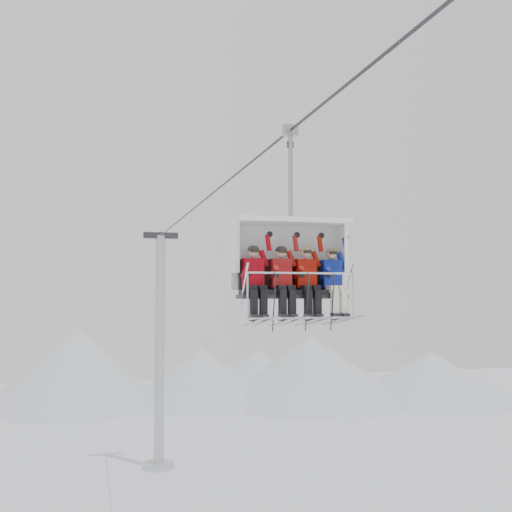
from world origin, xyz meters
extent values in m
cone|color=silver|center=(-5.00, 44.00, 3.50)|extent=(16.00, 16.00, 7.00)
cone|color=silver|center=(6.00, 43.00, 2.50)|extent=(14.00, 14.00, 5.00)
cone|color=silver|center=(16.00, 41.00, 3.00)|extent=(18.00, 18.00, 6.00)
cone|color=silver|center=(27.00, 39.00, 2.25)|extent=(16.00, 16.00, 4.50)
cone|color=silver|center=(12.00, 46.00, 2.25)|extent=(12.00, 12.00, 4.50)
cylinder|color=#B5B8BD|center=(0.00, 22.00, 6.65)|extent=(0.56, 0.56, 13.30)
cylinder|color=#B5B8BD|center=(0.00, 22.00, 0.15)|extent=(1.80, 1.80, 0.30)
cube|color=#303035|center=(0.00, 22.00, 13.30)|extent=(2.00, 0.35, 0.35)
cylinder|color=#303035|center=(0.00, 0.00, 13.30)|extent=(0.06, 50.00, 0.06)
cube|color=black|center=(0.00, -2.92, 9.95)|extent=(2.12, 0.55, 0.10)
cube|color=black|center=(0.00, -2.66, 10.31)|extent=(2.12, 0.10, 0.62)
cube|color=#303035|center=(0.00, -2.92, 9.86)|extent=(2.22, 0.60, 0.08)
cube|color=white|center=(0.00, -2.44, 10.69)|extent=(2.36, 0.10, 1.41)
cube|color=white|center=(0.00, -2.84, 11.40)|extent=(2.36, 0.90, 0.10)
cylinder|color=silver|center=(0.00, -3.47, 10.32)|extent=(2.16, 0.04, 0.04)
cylinder|color=silver|center=(0.00, -3.54, 9.45)|extent=(2.16, 0.04, 0.04)
cylinder|color=#95989D|center=(0.00, -2.82, 12.35)|extent=(0.10, 0.10, 1.90)
cube|color=#95989D|center=(0.00, -2.82, 13.30)|extent=(0.30, 0.18, 0.22)
cube|color=#AE0613|center=(-0.81, -2.88, 10.33)|extent=(0.40, 0.27, 0.60)
sphere|color=tan|center=(-0.81, -2.92, 10.75)|extent=(0.22, 0.22, 0.22)
cube|color=black|center=(-0.91, -3.32, 9.76)|extent=(0.13, 0.15, 0.48)
cube|color=black|center=(-0.72, -3.32, 9.76)|extent=(0.13, 0.15, 0.48)
cube|color=#B1B3BB|center=(-0.91, -3.42, 9.38)|extent=(0.09, 1.69, 0.26)
cube|color=#B1B3BB|center=(-0.72, -3.42, 9.38)|extent=(0.09, 1.69, 0.26)
cube|color=#AD1617|center=(-0.23, -2.88, 10.33)|extent=(0.40, 0.27, 0.60)
sphere|color=tan|center=(-0.23, -2.92, 10.75)|extent=(0.22, 0.22, 0.22)
cube|color=black|center=(-0.33, -3.32, 9.76)|extent=(0.13, 0.15, 0.48)
cube|color=black|center=(-0.14, -3.32, 9.76)|extent=(0.13, 0.15, 0.48)
cube|color=#B1B3BB|center=(-0.33, -3.42, 9.38)|extent=(0.09, 1.69, 0.26)
cube|color=#B1B3BB|center=(-0.14, -3.42, 9.38)|extent=(0.09, 1.69, 0.26)
cube|color=#A61407|center=(0.29, -2.88, 10.33)|extent=(0.40, 0.27, 0.60)
sphere|color=tan|center=(0.29, -2.92, 10.75)|extent=(0.22, 0.22, 0.22)
cube|color=black|center=(0.20, -3.32, 9.76)|extent=(0.13, 0.15, 0.48)
cube|color=black|center=(0.39, -3.32, 9.76)|extent=(0.13, 0.15, 0.48)
cube|color=#B1B3BB|center=(0.20, -3.42, 9.38)|extent=(0.09, 1.69, 0.26)
cube|color=#B1B3BB|center=(0.39, -3.42, 9.38)|extent=(0.09, 1.69, 0.26)
cube|color=navy|center=(0.85, -2.88, 10.32)|extent=(0.40, 0.26, 0.59)
sphere|color=tan|center=(0.85, -2.92, 10.74)|extent=(0.22, 0.22, 0.22)
cube|color=white|center=(0.76, -3.32, 9.76)|extent=(0.13, 0.15, 0.47)
cube|color=white|center=(0.95, -3.32, 9.76)|extent=(0.13, 0.15, 0.47)
cube|color=#B1B3BB|center=(0.76, -3.42, 9.39)|extent=(0.09, 1.69, 0.26)
cube|color=#B1B3BB|center=(0.95, -3.42, 9.39)|extent=(0.09, 1.69, 0.26)
camera|label=1|loc=(-3.99, -15.31, 9.92)|focal=45.00mm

